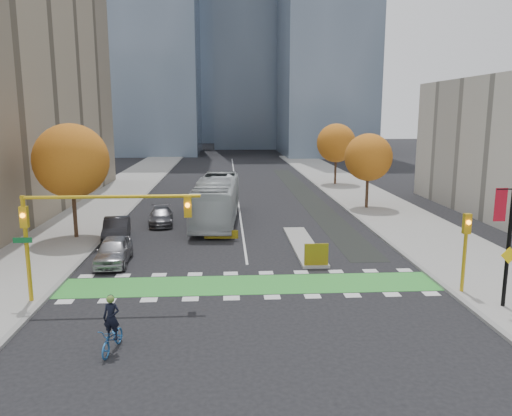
{
  "coord_description": "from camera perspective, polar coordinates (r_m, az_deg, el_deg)",
  "views": [
    {
      "loc": [
        -1.2,
        -23.54,
        8.9
      ],
      "look_at": [
        0.67,
        7.34,
        3.0
      ],
      "focal_mm": 35.0,
      "sensor_mm": 36.0,
      "label": 1
    }
  ],
  "objects": [
    {
      "name": "tree_east_far",
      "position": [
        63.15,
        9.15,
        7.34
      ],
      "size": [
        4.8,
        4.8,
        7.65
      ],
      "color": "#332114",
      "rests_on": "ground"
    },
    {
      "name": "tower_far",
      "position": [
        166.49,
        -4.69,
        21.53
      ],
      "size": [
        26.0,
        26.0,
        80.0
      ],
      "primitive_type": "cube",
      "color": "#47566B",
      "rests_on": "ground"
    },
    {
      "name": "hazard_board",
      "position": [
        29.36,
        6.9,
        -5.3
      ],
      "size": [
        1.4,
        0.12,
        1.3
      ],
      "primitive_type": "cube",
      "color": "yellow",
      "rests_on": "median_island"
    },
    {
      "name": "centre_line",
      "position": [
        64.17,
        -2.36,
        2.82
      ],
      "size": [
        0.15,
        70.0,
        0.01
      ],
      "primitive_type": "cube",
      "color": "silver",
      "rests_on": "ground"
    },
    {
      "name": "sidewalk_east",
      "position": [
        46.79,
        14.92,
        -0.44
      ],
      "size": [
        7.0,
        120.0,
        0.15
      ],
      "primitive_type": "cube",
      "color": "gray",
      "rests_on": "ground"
    },
    {
      "name": "bike_crossing",
      "position": [
        26.6,
        -0.69,
        -8.74
      ],
      "size": [
        20.0,
        3.0,
        0.01
      ],
      "primitive_type": "cube",
      "color": "green",
      "rests_on": "ground"
    },
    {
      "name": "curb_west",
      "position": [
        45.29,
        -14.6,
        -0.79
      ],
      "size": [
        0.3,
        120.0,
        0.16
      ],
      "primitive_type": "cube",
      "color": "gray",
      "rests_on": "ground"
    },
    {
      "name": "cyclist",
      "position": [
        20.13,
        -16.1,
        -13.55
      ],
      "size": [
        0.97,
        2.02,
        2.23
      ],
      "rotation": [
        0.0,
        0.0,
        -0.16
      ],
      "color": "#225D9F",
      "rests_on": "ground"
    },
    {
      "name": "tree_west",
      "position": [
        37.29,
        -20.37,
        5.07
      ],
      "size": [
        5.2,
        5.2,
        8.22
      ],
      "color": "#332114",
      "rests_on": "ground"
    },
    {
      "name": "traffic_signal_east",
      "position": [
        26.56,
        22.83,
        -3.49
      ],
      "size": [
        0.35,
        0.43,
        4.1
      ],
      "color": "#BF9914",
      "rests_on": "ground"
    },
    {
      "name": "ground",
      "position": [
        25.19,
        -0.52,
        -9.89
      ],
      "size": [
        300.0,
        300.0,
        0.0
      ],
      "primitive_type": "plane",
      "color": "black",
      "rests_on": "ground"
    },
    {
      "name": "bike_lane_paint",
      "position": [
        54.96,
        5.69,
        1.43
      ],
      "size": [
        2.5,
        50.0,
        0.01
      ],
      "primitive_type": "cube",
      "color": "black",
      "rests_on": "ground"
    },
    {
      "name": "banner_lamppost",
      "position": [
        24.94,
        27.21,
        -0.31
      ],
      "size": [
        1.65,
        0.36,
        8.28
      ],
      "color": "black",
      "rests_on": "ground"
    },
    {
      "name": "traffic_signal_west",
      "position": [
        24.48,
        -19.35,
        -1.29
      ],
      "size": [
        8.53,
        0.56,
        5.2
      ],
      "color": "#BF9914",
      "rests_on": "ground"
    },
    {
      "name": "curb_east",
      "position": [
        45.81,
        10.76,
        -0.5
      ],
      "size": [
        0.3,
        120.0,
        0.16
      ],
      "primitive_type": "cube",
      "color": "gray",
      "rests_on": "ground"
    },
    {
      "name": "median_island",
      "position": [
        34.11,
        5.44,
        -4.24
      ],
      "size": [
        1.6,
        10.0,
        0.16
      ],
      "primitive_type": "cube",
      "color": "gray",
      "rests_on": "ground"
    },
    {
      "name": "bus",
      "position": [
        41.37,
        -4.52,
        0.94
      ],
      "size": [
        3.95,
        13.42,
        3.69
      ],
      "primitive_type": "imported",
      "rotation": [
        0.0,
        0.0,
        -0.06
      ],
      "color": "#B8BFC0",
      "rests_on": "ground"
    },
    {
      "name": "parked_car_c",
      "position": [
        41.12,
        -10.8,
        -0.94
      ],
      "size": [
        2.32,
        4.78,
        1.34
      ],
      "primitive_type": "imported",
      "rotation": [
        0.0,
        0.0,
        0.1
      ],
      "color": "#4D4D52",
      "rests_on": "ground"
    },
    {
      "name": "parked_car_a",
      "position": [
        31.17,
        -15.97,
        -4.7
      ],
      "size": [
        2.08,
        4.75,
        1.59
      ],
      "primitive_type": "imported",
      "rotation": [
        0.0,
        0.0,
        0.04
      ],
      "color": "#939397",
      "rests_on": "ground"
    },
    {
      "name": "tree_east_near",
      "position": [
        47.58,
        12.72,
        5.67
      ],
      "size": [
        4.4,
        4.4,
        7.08
      ],
      "color": "#332114",
      "rests_on": "ground"
    },
    {
      "name": "sidewalk_west",
      "position": [
        46.1,
        -18.87,
        -0.83
      ],
      "size": [
        7.0,
        120.0,
        0.15
      ],
      "primitive_type": "cube",
      "color": "gray",
      "rests_on": "ground"
    },
    {
      "name": "tower_ne",
      "position": [
        112.58,
        8.02,
        21.5
      ],
      "size": [
        18.0,
        24.0,
        60.0
      ],
      "primitive_type": "cube",
      "color": "#47566B",
      "rests_on": "ground"
    },
    {
      "name": "parked_car_b",
      "position": [
        36.7,
        -15.66,
        -2.36
      ],
      "size": [
        2.31,
        5.04,
        1.6
      ],
      "primitive_type": "imported",
      "rotation": [
        0.0,
        0.0,
        0.13
      ],
      "color": "black",
      "rests_on": "ground"
    }
  ]
}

